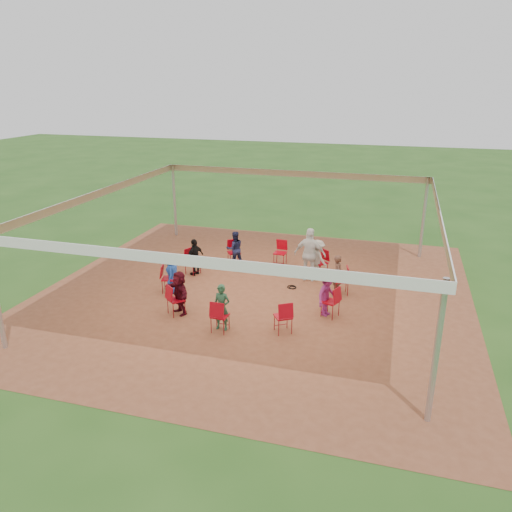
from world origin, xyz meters
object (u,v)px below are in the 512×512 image
(person_seated_0, at_px, (338,275))
(person_seated_2, at_px, (235,249))
(chair_0, at_px, (341,281))
(person_seated_6, at_px, (222,307))
(person_seated_7, at_px, (327,294))
(chair_6, at_px, (176,300))
(person_seated_5, at_px, (179,293))
(chair_2, at_px, (280,253))
(chair_8, at_px, (283,317))
(chair_4, at_px, (193,262))
(chair_5, at_px, (169,279))
(chair_9, at_px, (330,302))
(person_seated_1, at_px, (318,258))
(chair_7, at_px, (220,316))
(person_seated_4, at_px, (172,273))
(person_seated_3, at_px, (195,257))
(chair_3, at_px, (234,253))
(laptop, at_px, (333,276))
(standing_person, at_px, (310,255))
(cable_coil, at_px, (292,287))
(chair_1, at_px, (320,263))

(person_seated_0, distance_m, person_seated_2, 4.14)
(chair_0, height_order, person_seated_2, person_seated_2)
(person_seated_6, distance_m, person_seated_7, 3.01)
(chair_6, bearing_deg, person_seated_5, 90.00)
(chair_2, bearing_deg, chair_0, 144.00)
(chair_8, xyz_separation_m, person_seated_2, (-2.82, 4.42, 0.19))
(person_seated_5, bearing_deg, chair_4, 145.80)
(chair_5, distance_m, person_seated_7, 4.99)
(chair_0, height_order, person_seated_5, person_seated_5)
(chair_0, height_order, person_seated_0, person_seated_0)
(chair_0, bearing_deg, chair_6, 108.00)
(chair_4, relative_size, chair_9, 1.00)
(chair_8, relative_size, person_seated_1, 0.71)
(chair_9, bearing_deg, chair_4, 90.00)
(chair_6, bearing_deg, person_seated_2, 125.05)
(chair_5, xyz_separation_m, chair_8, (4.04, -1.58, 0.00))
(chair_7, xyz_separation_m, person_seated_4, (-2.32, 2.03, 0.19))
(chair_6, distance_m, person_seated_3, 3.09)
(chair_8, distance_m, person_seated_4, 4.25)
(chair_5, height_order, chair_8, same)
(chair_6, relative_size, person_seated_0, 0.71)
(chair_0, xyz_separation_m, chair_8, (-1.15, -2.93, 0.00))
(chair_5, relative_size, person_seated_6, 0.71)
(person_seated_1, relative_size, person_seated_5, 1.00)
(chair_3, bearing_deg, chair_7, 72.00)
(person_seated_7, bearing_deg, chair_6, 126.95)
(chair_5, bearing_deg, person_seated_0, 90.00)
(chair_0, xyz_separation_m, laptop, (-0.27, -0.07, 0.15))
(person_seated_2, bearing_deg, person_seated_4, 36.00)
(person_seated_4, xyz_separation_m, person_seated_7, (4.86, -0.29, 0.00))
(chair_2, distance_m, chair_6, 5.10)
(chair_9, xyz_separation_m, person_seated_2, (-3.87, 3.14, 0.19))
(chair_2, bearing_deg, chair_3, 18.00)
(person_seated_0, bearing_deg, person_seated_5, 108.00)
(person_seated_6, bearing_deg, person_seated_0, 54.00)
(standing_person, bearing_deg, person_seated_7, 113.61)
(chair_7, distance_m, person_seated_0, 4.25)
(chair_5, bearing_deg, chair_0, 90.00)
(person_seated_0, bearing_deg, person_seated_4, 90.00)
(laptop, bearing_deg, cable_coil, 69.93)
(chair_6, bearing_deg, chair_7, 18.00)
(chair_1, relative_size, chair_8, 1.00)
(chair_0, height_order, person_seated_4, person_seated_4)
(chair_2, xyz_separation_m, person_seated_1, (1.47, -0.70, 0.19))
(chair_0, xyz_separation_m, chair_7, (-2.75, -3.35, 0.00))
(person_seated_4, bearing_deg, chair_3, 145.80)
(chair_2, height_order, standing_person, standing_person)
(chair_3, bearing_deg, chair_8, 90.00)
(person_seated_1, xyz_separation_m, cable_coil, (-0.59, -1.25, -0.62))
(chair_6, relative_size, person_seated_4, 0.71)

